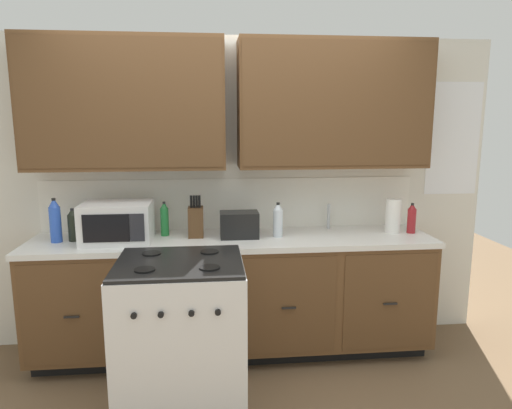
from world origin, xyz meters
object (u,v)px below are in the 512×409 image
at_px(paper_towel_roll, 393,216).
at_px(bottle_dark, 73,225).
at_px(toaster, 239,225).
at_px(knife_block, 196,221).
at_px(bottle_clear, 278,220).
at_px(bottle_green, 165,219).
at_px(bottle_blue, 55,221).
at_px(stove_range, 181,335).
at_px(microwave, 117,222).
at_px(bottle_red, 412,218).

distance_m(paper_towel_roll, bottle_dark, 2.37).
relative_size(toaster, bottle_dark, 1.19).
relative_size(knife_block, paper_towel_roll, 1.19).
bearing_deg(bottle_clear, bottle_green, 171.73).
bearing_deg(paper_towel_roll, bottle_blue, -179.21).
height_order(knife_block, bottle_green, knife_block).
bearing_deg(bottle_clear, toaster, 177.87).
distance_m(stove_range, knife_block, 0.89).
bearing_deg(bottle_dark, paper_towel_roll, 0.22).
relative_size(knife_block, bottle_green, 1.20).
xyz_separation_m(microwave, paper_towel_roll, (2.05, 0.07, -0.01)).
distance_m(paper_towel_roll, bottle_blue, 2.48).
relative_size(stove_range, bottle_dark, 4.03).
distance_m(knife_block, bottle_red, 1.64).
height_order(bottle_green, bottle_red, bottle_green).
height_order(microwave, toaster, microwave).
relative_size(microwave, bottle_red, 2.08).
distance_m(bottle_clear, bottle_dark, 1.47).
bearing_deg(microwave, bottle_red, 0.94).
height_order(bottle_blue, bottle_dark, bottle_blue).
bearing_deg(toaster, paper_towel_roll, 1.56).
distance_m(microwave, paper_towel_roll, 2.05).
bearing_deg(knife_block, bottle_green, 167.09).
relative_size(microwave, knife_block, 1.55).
height_order(stove_range, bottle_clear, bottle_clear).
distance_m(toaster, bottle_dark, 1.19).
xyz_separation_m(stove_range, paper_towel_roll, (1.58, 0.67, 0.57)).
height_order(bottle_blue, bottle_clear, bottle_blue).
xyz_separation_m(knife_block, paper_towel_roll, (1.50, -0.03, 0.01)).
bearing_deg(bottle_red, bottle_green, 176.70).
bearing_deg(bottle_green, microwave, -155.46).
bearing_deg(toaster, microwave, -177.82).
bearing_deg(toaster, bottle_green, 168.62).
xyz_separation_m(microwave, bottle_red, (2.18, 0.04, -0.03)).
bearing_deg(bottle_dark, stove_range, -39.98).
relative_size(bottle_blue, bottle_red, 1.37).
relative_size(stove_range, paper_towel_roll, 3.65).
height_order(knife_block, bottle_dark, knife_block).
bearing_deg(bottle_green, toaster, -11.38).
xyz_separation_m(toaster, bottle_blue, (-1.30, -0.00, 0.06)).
xyz_separation_m(microwave, bottle_blue, (-0.43, 0.03, 0.01)).
xyz_separation_m(bottle_blue, bottle_red, (2.62, 0.01, -0.04)).
bearing_deg(bottle_dark, bottle_green, 7.87).
xyz_separation_m(bottle_green, bottle_dark, (-0.63, -0.09, -0.01)).
xyz_separation_m(paper_towel_roll, bottle_clear, (-0.90, -0.04, -0.00)).
bearing_deg(toaster, bottle_red, 0.13).
xyz_separation_m(microwave, toaster, (0.87, 0.03, -0.04)).
relative_size(stove_range, knife_block, 3.06).
relative_size(knife_block, bottle_red, 1.34).
bearing_deg(bottle_dark, bottle_blue, -167.49).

